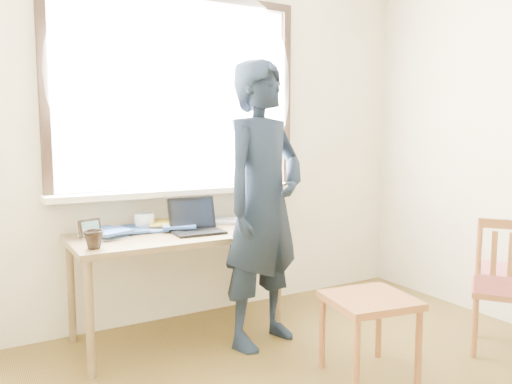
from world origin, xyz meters
TOP-DOWN VIEW (x-y plane):
  - room_shell at (-0.02, 0.20)m, footprint 3.52×4.02m
  - desk at (-0.38, 1.63)m, footprint 1.30×0.65m
  - laptop at (-0.25, 1.60)m, footprint 0.33×0.27m
  - mug_white at (-0.51, 1.86)m, footprint 0.19×0.19m
  - mug_dark at (-0.93, 1.44)m, footprint 0.15×0.15m
  - mouse at (0.09, 1.53)m, footprint 0.09×0.06m
  - desk_clutter at (-0.63, 1.83)m, footprint 0.86×0.55m
  - book_a at (-0.84, 1.86)m, footprint 0.25×0.30m
  - book_b at (0.01, 1.90)m, footprint 0.30×0.33m
  - picture_frame at (-0.89, 1.73)m, footprint 0.14×0.05m
  - work_chair at (0.34, 0.61)m, footprint 0.50×0.49m
  - side_chair at (1.27, 0.42)m, footprint 0.53×0.54m
  - person at (0.08, 1.30)m, footprint 0.75×0.61m

SIDE VIEW (x-z plane):
  - work_chair at x=0.34m, z-range 0.15..0.61m
  - side_chair at x=1.27m, z-range 0.02..0.87m
  - desk at x=-0.38m, z-range 0.28..0.97m
  - book_b at x=0.01m, z-range 0.70..0.72m
  - book_a at x=-0.84m, z-range 0.70..0.72m
  - mouse at x=0.09m, z-range 0.70..0.73m
  - desk_clutter at x=-0.63m, z-range 0.70..0.75m
  - mug_dark at x=-0.93m, z-range 0.70..0.80m
  - laptop at x=-0.25m, z-range 0.64..0.86m
  - mug_white at x=-0.51m, z-range 0.70..0.80m
  - picture_frame at x=-0.89m, z-range 0.70..0.81m
  - person at x=0.08m, z-range 0.00..1.78m
  - room_shell at x=-0.02m, z-range 0.33..2.94m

